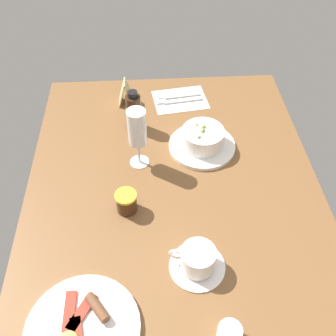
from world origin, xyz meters
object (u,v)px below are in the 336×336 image
Objects in this scene: coffee_cup at (197,260)px; porridge_bowl at (202,139)px; jam_jar at (126,202)px; menu_card at (125,92)px; creamer_jug at (229,334)px; breakfast_plate at (82,329)px; wine_glass at (137,130)px; cutlery_setting at (179,99)px; sauce_bottle_brown at (134,112)px.

porridge_bowl is at bearing -8.73° from coffee_cup.
menu_card reaches higher than jam_jar.
creamer_jug reaches higher than breakfast_plate.
creamer_jug is at bearing -165.00° from menu_card.
jam_jar is at bearing 134.54° from porridge_bowl.
wine_glass reaches higher than porridge_bowl.
coffee_cup is 0.55× the size of breakfast_plate.
porridge_bowl is 3.42× the size of jam_jar.
cutlery_setting is 21.78cm from sauce_bottle_brown.
porridge_bowl is 34.24cm from menu_card.
breakfast_plate is (-13.59, 26.18, -2.25)cm from coffee_cup.
porridge_bowl is at bearing -168.28° from cutlery_setting.
porridge_bowl reaches higher than creamer_jug.
cutlery_setting is 0.82× the size of breakfast_plate.
porridge_bowl is at bearing -1.62° from creamer_jug.
porridge_bowl reaches higher than coffee_cup.
sauce_bottle_brown is 0.57× the size of breakfast_plate.
coffee_cup is 1.55× the size of menu_card.
wine_glass is at bearing -175.49° from sauce_bottle_brown.
porridge_bowl is 1.48× the size of sauce_bottle_brown.
coffee_cup is 2.21× the size of creamer_jug.
jam_jar reaches higher than breakfast_plate.
wine_glass is at bearing 105.05° from porridge_bowl.
menu_card is at bearing 14.92° from coffee_cup.
menu_card is at bearing 12.61° from sauce_bottle_brown.
cutlery_setting is at bearing -1.05° from coffee_cup.
menu_card is at bearing 91.09° from cutlery_setting.
sauce_bottle_brown reaches higher than coffee_cup.
creamer_jug reaches higher than cutlery_setting.
porridge_bowl is at bearing -30.60° from breakfast_plate.
cutlery_setting is at bearing -18.94° from breakfast_plate.
porridge_bowl is 1.07× the size of wine_glass.
jam_jar is 33.54cm from breakfast_plate.
jam_jar is 0.25× the size of breakfast_plate.
breakfast_plate is at bearing 149.40° from porridge_bowl.
sauce_bottle_brown is (11.12, 20.94, 3.08)cm from porridge_bowl.
jam_jar is 47.37cm from menu_card.
menu_card is at bearing 8.19° from wine_glass.
cutlery_setting is at bearing -20.77° from jam_jar.
breakfast_plate is at bearing 173.81° from menu_card.
cutlery_setting is 84.43cm from breakfast_plate.
menu_card reaches higher than porridge_bowl.
menu_card is (47.35, 0.68, 1.27)cm from jam_jar.
cutlery_setting is 51.10cm from jam_jar.
jam_jar is at bearing 159.23° from cutlery_setting.
coffee_cup is at bearing -164.50° from sauce_bottle_brown.
wine_glass reaches higher than coffee_cup.
wine_glass is (53.34, 17.99, 10.51)cm from creamer_jug.
breakfast_plate is 2.82× the size of menu_card.
wine_glass reaches higher than menu_card.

